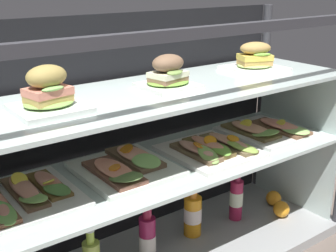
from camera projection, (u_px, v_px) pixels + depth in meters
The scene contains 17 objects.
case_frame at pixel (148, 130), 1.66m from camera, with size 1.52×0.51×0.93m.
riser_lower_tier at pixel (168, 212), 1.66m from camera, with size 1.45×0.43×0.37m.
shelf_lower_glass at pixel (168, 163), 1.60m from camera, with size 1.47×0.45×0.01m, color silver.
riser_upper_tier at pixel (168, 128), 1.55m from camera, with size 1.45×0.43×0.25m.
shelf_upper_glass at pixel (168, 90), 1.51m from camera, with size 1.47×0.45×0.01m, color silver.
plated_roll_sandwich_right_of_center at pixel (48, 95), 1.23m from camera, with size 0.19×0.19×0.13m.
plated_roll_sandwich_near_right_corner at pixel (169, 75), 1.50m from camera, with size 0.18×0.18×0.11m.
plated_roll_sandwich_left_of_center at pixel (255, 60), 1.77m from camera, with size 0.21×0.21×0.11m.
open_sandwich_tray_mid_right at pixel (23, 196), 1.31m from camera, with size 0.30×0.32×0.06m.
open_sandwich_tray_far_right at pixel (126, 167), 1.50m from camera, with size 0.30×0.33×0.06m.
open_sandwich_tray_far_left at pixel (212, 149), 1.66m from camera, with size 0.30×0.32×0.07m.
open_sandwich_tray_mid_left at pixel (268, 130), 1.86m from camera, with size 0.30×0.33×0.06m.
juice_bottle_back_center at pixel (147, 237), 1.68m from camera, with size 0.06×0.06×0.23m.
juice_bottle_tucked_behind at pixel (193, 214), 1.83m from camera, with size 0.07×0.07×0.23m.
juice_bottle_front_fourth at pixel (236, 198), 1.95m from camera, with size 0.06×0.06×0.24m.
orange_fruit_beside_bottles at pixel (273, 198), 2.08m from camera, with size 0.07×0.07×0.07m, color orange.
orange_fruit_near_left_post at pixel (281, 209), 1.98m from camera, with size 0.07×0.07×0.07m, color orange.
Camera 1 is at (-0.88, -1.18, 1.06)m, focal length 48.11 mm.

